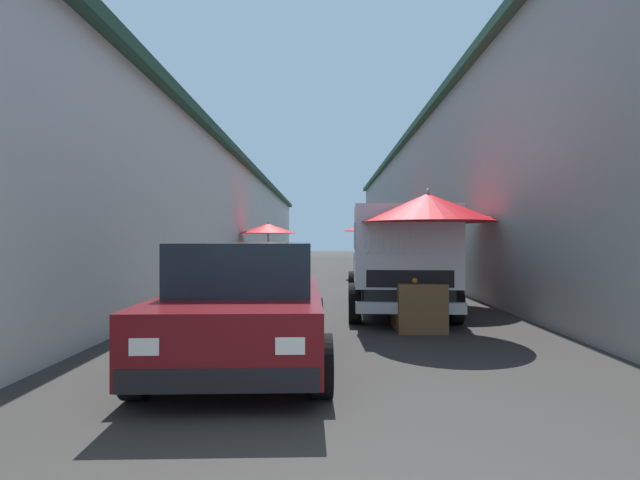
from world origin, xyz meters
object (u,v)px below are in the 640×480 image
object	(u,v)px
fruit_stall_near_right	(426,228)
vendor_by_crates	(446,264)
fruit_stall_far_left	(371,233)
fruit_stall_near_left	(429,220)
hatchback_car	(249,301)
fruit_stall_mid_lane	(268,235)
delivery_truck	(400,263)
plastic_stool	(383,281)

from	to	relation	value
fruit_stall_near_right	vendor_by_crates	distance (m)	4.36
fruit_stall_far_left	fruit_stall_near_left	bearing A→B (deg)	-175.86
fruit_stall_far_left	hatchback_car	xyz separation A→B (m)	(-12.49, 2.77, -1.00)
fruit_stall_near_left	fruit_stall_near_right	bearing A→B (deg)	166.55
fruit_stall_near_left	hatchback_car	size ratio (longest dim) A/B	0.72
fruit_stall_far_left	fruit_stall_near_right	size ratio (longest dim) A/B	0.99
fruit_stall_mid_lane	fruit_stall_far_left	distance (m)	4.04
delivery_truck	vendor_by_crates	distance (m)	3.16
fruit_stall_far_left	delivery_truck	xyz separation A→B (m)	(-9.29, 0.38, -0.70)
fruit_stall_near_right	hatchback_car	bearing A→B (deg)	125.94
fruit_stall_near_right	delivery_truck	xyz separation A→B (m)	(1.33, 0.21, -0.63)
plastic_stool	fruit_stall_near_right	bearing A→B (deg)	-179.66
hatchback_car	vendor_by_crates	distance (m)	7.14
fruit_stall_mid_lane	vendor_by_crates	size ratio (longest dim) A/B	1.43
fruit_stall_far_left	fruit_stall_mid_lane	bearing A→B (deg)	95.28
fruit_stall_near_left	fruit_stall_near_right	xyz separation A→B (m)	(-3.03, 0.73, -0.27)
fruit_stall_far_left	fruit_stall_near_right	world-z (taller)	fruit_stall_near_right
vendor_by_crates	plastic_stool	world-z (taller)	vendor_by_crates
delivery_truck	hatchback_car	bearing A→B (deg)	143.33
fruit_stall_near_left	hatchback_car	xyz separation A→B (m)	(-4.91, 3.31, -1.21)
hatchback_car	delivery_truck	world-z (taller)	delivery_truck
fruit_stall_mid_lane	plastic_stool	world-z (taller)	fruit_stall_mid_lane
plastic_stool	fruit_stall_mid_lane	bearing A→B (deg)	38.13
fruit_stall_near_left	plastic_stool	distance (m)	2.95
fruit_stall_near_right	hatchback_car	xyz separation A→B (m)	(-1.88, 2.59, -0.94)
fruit_stall_near_left	vendor_by_crates	distance (m)	1.62
hatchback_car	fruit_stall_near_left	bearing A→B (deg)	-34.03
fruit_stall_near_left	plastic_stool	size ratio (longest dim) A/B	6.55
fruit_stall_far_left	plastic_stool	xyz separation A→B (m)	(-5.24, 0.21, -1.42)
delivery_truck	vendor_by_crates	bearing A→B (deg)	-30.30
fruit_stall_far_left	hatchback_car	size ratio (longest dim) A/B	0.58
fruit_stall_far_left	plastic_stool	size ratio (longest dim) A/B	5.29
fruit_stall_far_left	delivery_truck	size ratio (longest dim) A/B	0.46
fruit_stall_far_left	plastic_stool	world-z (taller)	fruit_stall_far_left
fruit_stall_far_left	hatchback_car	world-z (taller)	fruit_stall_far_left
fruit_stall_far_left	vendor_by_crates	bearing A→B (deg)	-169.55
fruit_stall_near_right	fruit_stall_mid_lane	bearing A→B (deg)	20.59
fruit_stall_mid_lane	hatchback_car	distance (m)	12.22
plastic_stool	hatchback_car	bearing A→B (deg)	160.59
hatchback_car	vendor_by_crates	world-z (taller)	vendor_by_crates
fruit_stall_near_left	plastic_stool	bearing A→B (deg)	17.86
hatchback_car	fruit_stall_mid_lane	bearing A→B (deg)	5.93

